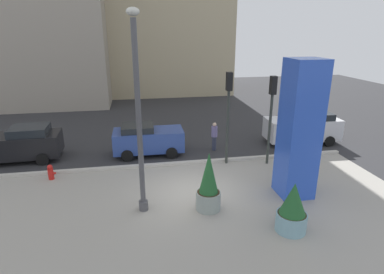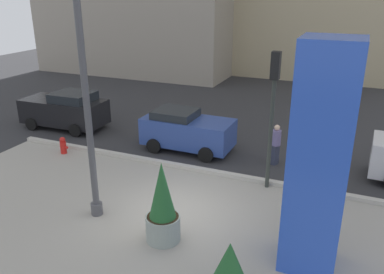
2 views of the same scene
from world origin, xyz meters
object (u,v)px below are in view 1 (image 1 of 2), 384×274
(potted_plant_curbside, at_px, (209,185))
(car_passing_lane, at_px, (148,139))
(lamp_post, at_px, (139,121))
(pedestrian_by_curb, at_px, (214,135))
(potted_plant_near_right, at_px, (292,209))
(traffic_light_far_side, at_px, (228,104))
(art_pillar_blue, at_px, (299,131))
(traffic_light_corner, at_px, (271,106))
(car_curb_east, at_px, (20,144))
(car_intersection, at_px, (303,128))
(fire_hydrant, at_px, (51,172))

(potted_plant_curbside, bearing_deg, car_passing_lane, 107.91)
(lamp_post, relative_size, pedestrian_by_curb, 4.44)
(potted_plant_near_right, distance_m, potted_plant_curbside, 3.19)
(traffic_light_far_side, bearing_deg, pedestrian_by_curb, 94.40)
(car_passing_lane, bearing_deg, potted_plant_curbside, -72.09)
(art_pillar_blue, bearing_deg, potted_plant_curbside, -171.71)
(traffic_light_corner, xyz_separation_m, car_curb_east, (-12.95, 2.81, -2.17))
(art_pillar_blue, relative_size, traffic_light_far_side, 1.19)
(car_intersection, relative_size, car_curb_east, 1.07)
(traffic_light_far_side, bearing_deg, car_curb_east, 167.54)
(traffic_light_far_side, bearing_deg, traffic_light_corner, -11.07)
(lamp_post, distance_m, pedestrian_by_curb, 7.85)
(traffic_light_corner, distance_m, traffic_light_far_side, 2.17)
(fire_hydrant, relative_size, pedestrian_by_curb, 0.45)
(lamp_post, bearing_deg, traffic_light_far_side, 40.87)
(car_curb_east, distance_m, pedestrian_by_curb, 10.67)
(car_curb_east, bearing_deg, fire_hydrant, -52.97)
(pedestrian_by_curb, bearing_deg, lamp_post, -126.18)
(art_pillar_blue, relative_size, fire_hydrant, 7.66)
(fire_hydrant, relative_size, traffic_light_corner, 0.16)
(potted_plant_near_right, xyz_separation_m, fire_hydrant, (-9.29, 5.82, -0.48))
(lamp_post, relative_size, potted_plant_curbside, 3.11)
(lamp_post, height_order, pedestrian_by_curb, lamp_post)
(lamp_post, xyz_separation_m, traffic_light_corner, (6.63, 3.48, -0.52))
(car_curb_east, bearing_deg, car_passing_lane, -2.61)
(car_passing_lane, bearing_deg, car_curb_east, 177.39)
(fire_hydrant, distance_m, car_intersection, 14.63)
(lamp_post, relative_size, car_intersection, 1.64)
(fire_hydrant, height_order, car_intersection, car_intersection)
(potted_plant_curbside, xyz_separation_m, car_curb_east, (-8.84, 6.67, -0.10))
(fire_hydrant, bearing_deg, car_curb_east, 127.03)
(traffic_light_far_side, bearing_deg, potted_plant_curbside, -114.86)
(potted_plant_curbside, relative_size, pedestrian_by_curb, 1.43)
(car_intersection, relative_size, pedestrian_by_curb, 2.71)
(potted_plant_near_right, distance_m, fire_hydrant, 10.97)
(fire_hydrant, bearing_deg, art_pillar_blue, -17.39)
(art_pillar_blue, height_order, potted_plant_curbside, art_pillar_blue)
(car_intersection, height_order, car_passing_lane, car_intersection)
(art_pillar_blue, distance_m, potted_plant_curbside, 4.34)
(art_pillar_blue, xyz_separation_m, car_curb_east, (-12.73, 6.11, -1.93))
(potted_plant_curbside, bearing_deg, art_pillar_blue, 8.29)
(art_pillar_blue, distance_m, potted_plant_near_right, 3.47)
(traffic_light_far_side, relative_size, car_passing_lane, 1.23)
(pedestrian_by_curb, bearing_deg, traffic_light_corner, -47.16)
(lamp_post, xyz_separation_m, potted_plant_curbside, (2.52, -0.38, -2.59))
(lamp_post, relative_size, potted_plant_near_right, 4.02)
(art_pillar_blue, height_order, car_passing_lane, art_pillar_blue)
(traffic_light_corner, height_order, car_curb_east, traffic_light_corner)
(car_passing_lane, bearing_deg, fire_hydrant, -152.31)
(fire_hydrant, bearing_deg, lamp_post, -39.79)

